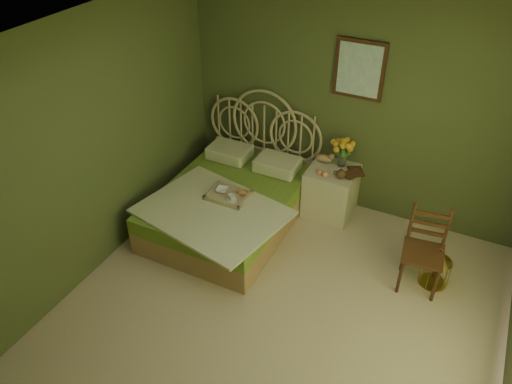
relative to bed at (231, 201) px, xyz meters
The scene contains 13 objects.
floor 1.72m from the bed, 49.54° to the right, with size 4.50×4.50×0.00m, color #CAB492.
ceiling 2.86m from the bed, 49.54° to the right, with size 4.50×4.50×0.00m, color silver.
wall_back 1.78m from the bed, 41.25° to the left, with size 4.00×4.00×0.00m, color #4F572E.
wall_left 1.87m from the bed, 125.02° to the right, with size 4.50×4.50×0.00m, color #4F572E.
wall_art 2.05m from the bed, 40.75° to the left, with size 0.54×0.04×0.64m.
bed is the anchor object (origin of this frame).
nightstand 1.22m from the bed, 35.42° to the left, with size 0.55×0.55×1.04m.
chair 2.21m from the bed, ahead, with size 0.43×0.43×0.89m.
birdcage 2.35m from the bed, ahead, with size 0.28×0.28×0.42m.
book_lower 1.40m from the bed, 31.45° to the left, with size 0.16×0.22×0.02m, color #381E0F.
book_upper 1.41m from the bed, 31.45° to the left, with size 0.16×0.22×0.02m, color #472819.
cereal_bowl 0.27m from the bed, 99.58° to the right, with size 0.14×0.14×0.03m, color white.
coffee_cup 0.38m from the bed, 56.71° to the right, with size 0.08×0.08×0.07m, color white.
Camera 1 is at (1.24, -2.77, 3.74)m, focal length 35.00 mm.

